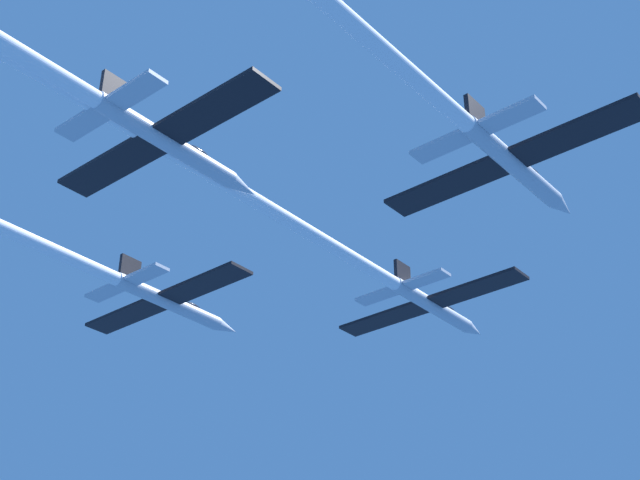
# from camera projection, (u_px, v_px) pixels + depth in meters

# --- Properties ---
(jet_lead) EXTENTS (15.75, 53.12, 2.61)m
(jet_lead) POSITION_uv_depth(u_px,v_px,m) (297.00, 225.00, 58.96)
(jet_lead) COLOR #B2BAC6
(jet_right_wing) EXTENTS (15.75, 47.63, 2.61)m
(jet_right_wing) POSITION_uv_depth(u_px,v_px,m) (372.00, 41.00, 42.47)
(jet_right_wing) COLOR #B2BAC6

